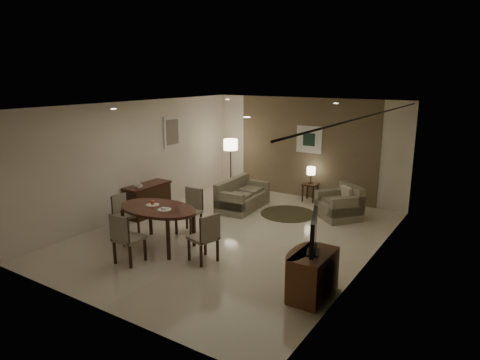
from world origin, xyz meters
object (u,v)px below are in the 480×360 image
Objects in this scene: chair_far at (188,212)px; chair_left at (126,215)px; console_desk at (148,200)px; chair_right at (203,237)px; armchair at (339,202)px; side_table at (310,192)px; floor_lamp at (231,166)px; chair_near at (129,238)px; sofa at (243,194)px; tv_cabinet at (313,275)px; dining_table at (159,227)px.

chair_far is 1.30m from chair_left.
console_desk is 1.30m from chair_left.
chair_right is 1.04× the size of armchair.
side_table is (1.20, 3.60, -0.23)m from chair_far.
floor_lamp is (-1.02, 3.11, 0.30)m from chair_far.
sofa is (-0.01, 3.79, -0.10)m from chair_near.
console_desk is 1.37× the size of armchair.
armchair is (2.29, 4.34, -0.08)m from chair_near.
chair_right reaches higher than console_desk.
chair_far reaches higher than sofa.
chair_near is 1.95× the size of side_table.
armchair reaches higher than console_desk.
side_table is (0.09, 4.55, -0.22)m from chair_right.
tv_cabinet is 6.01m from floor_lamp.
console_desk is 1.66m from chair_far.
chair_far is (0.04, 0.87, 0.08)m from dining_table.
chair_right reaches higher than armchair.
side_table is (-2.09, 4.67, -0.11)m from tv_cabinet.
chair_left is 0.95× the size of armchair.
sofa is (1.10, 2.84, -0.05)m from chair_left.
floor_lamp is at bearing -136.62° from chair_right.
dining_table is 2.96m from sofa.
console_desk is 0.77× the size of sofa.
tv_cabinet is 1.88× the size of side_table.
side_table is at bearing -105.29° from chair_near.
chair_left reaches higher than armchair.
floor_lamp is at bearing -80.54° from chair_near.
side_table is at bearing 48.47° from console_desk.
floor_lamp is at bearing 41.70° from sofa.
console_desk is 1.43× the size of chair_left.
floor_lamp reaches higher than chair_near.
floor_lamp is at bearing -167.63° from side_table.
armchair reaches higher than side_table.
floor_lamp reaches higher than chair_far.
chair_right is at bearing -43.53° from chair_far.
console_desk is 1.31× the size of chair_right.
floor_lamp is at bearing 103.84° from dining_table.
chair_left is 0.92× the size of chair_right.
sofa is at bearing 45.39° from console_desk.
chair_far is 3.80m from side_table.
dining_table reaches higher than side_table.
chair_near reaches higher than sofa.
tv_cabinet is at bearing -21.12° from chair_far.
chair_far reaches higher than side_table.
chair_near is at bearing -132.37° from chair_left.
tv_cabinet is 1.02× the size of armchair.
chair_right reaches higher than sofa.
chair_right is at bearing 176.85° from tv_cabinet.
console_desk is 2.33m from sofa.
console_desk is at bearing -131.53° from side_table.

